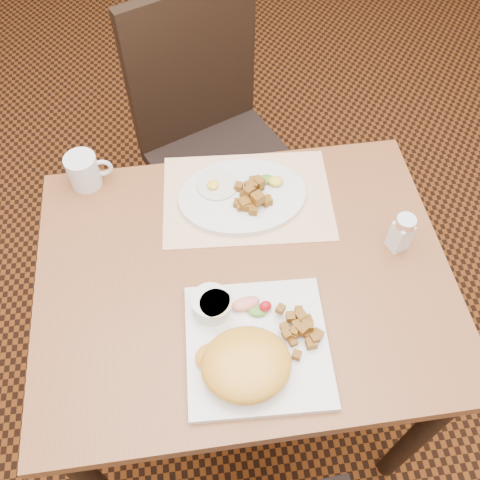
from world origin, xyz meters
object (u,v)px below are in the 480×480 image
Objects in this scene: chair_far at (213,134)px; plate_square at (257,346)px; plate_oval at (242,196)px; salt_shaker at (401,233)px; table at (244,298)px; coffee_mug at (84,171)px.

chair_far is 0.86m from plate_square.
plate_oval reaches higher than plate_square.
salt_shaker is (0.32, -0.18, 0.04)m from plate_oval.
salt_shaker is at bearing 4.22° from table.
table is 0.38m from salt_shaker.
salt_shaker is (0.35, -0.63, 0.26)m from chair_far.
chair_far is at bearing 90.41° from plate_square.
plate_oval reaches higher than table.
coffee_mug is (-0.34, 0.48, 0.04)m from plate_square.
table is 9.00× the size of salt_shaker.
table is at bearing -97.00° from plate_oval.
plate_square is at bearing -89.62° from table.
table is at bearing -42.42° from coffee_mug.
plate_square is 0.59m from coffee_mug.
chair_far is at bearing 119.31° from salt_shaker.
chair_far reaches higher than salt_shaker.
chair_far is 0.50m from plate_oval.
plate_oval is at bearing -15.91° from coffee_mug.
plate_square is (0.01, -0.83, 0.22)m from chair_far.
coffee_mug reaches higher than table.
plate_square is at bearing -54.75° from coffee_mug.
coffee_mug is at bearing 164.09° from plate_oval.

